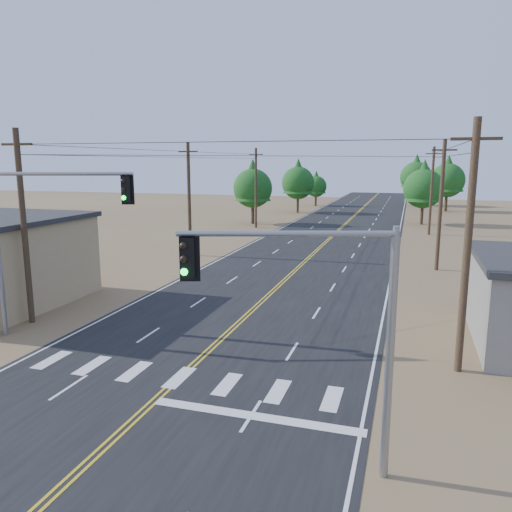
% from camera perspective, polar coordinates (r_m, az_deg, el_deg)
% --- Properties ---
extents(road, '(15.00, 200.00, 0.02)m').
position_cam_1_polar(road, '(40.37, 4.98, -1.21)').
color(road, black).
rests_on(road, ground).
extents(utility_pole_left_near, '(1.80, 0.30, 10.00)m').
position_cam_1_polar(utility_pole_left_near, '(28.09, -25.00, 3.11)').
color(utility_pole_left_near, '#4C3826').
rests_on(utility_pole_left_near, ground).
extents(utility_pole_left_mid, '(1.80, 0.30, 10.00)m').
position_cam_1_polar(utility_pole_left_mid, '(44.87, -7.65, 6.53)').
color(utility_pole_left_mid, '#4C3826').
rests_on(utility_pole_left_mid, ground).
extents(utility_pole_left_far, '(1.80, 0.30, 10.00)m').
position_cam_1_polar(utility_pole_left_far, '(63.55, -0.01, 7.85)').
color(utility_pole_left_far, '#4C3826').
rests_on(utility_pole_left_far, ground).
extents(utility_pole_right_near, '(1.80, 0.30, 10.00)m').
position_cam_1_polar(utility_pole_right_near, '(20.99, 23.02, 0.98)').
color(utility_pole_right_near, '#4C3826').
rests_on(utility_pole_right_near, ground).
extents(utility_pole_right_mid, '(1.80, 0.30, 10.00)m').
position_cam_1_polar(utility_pole_right_mid, '(40.81, 20.35, 5.54)').
color(utility_pole_right_mid, '#4C3826').
rests_on(utility_pole_right_mid, ground).
extents(utility_pole_right_far, '(1.80, 0.30, 10.00)m').
position_cam_1_polar(utility_pole_right_far, '(60.74, 19.43, 7.11)').
color(utility_pole_right_far, '#4C3826').
rests_on(utility_pole_right_far, ground).
extents(signal_mast_left, '(6.40, 2.31, 8.02)m').
position_cam_1_polar(signal_mast_left, '(25.70, -23.83, 3.28)').
color(signal_mast_left, gray).
rests_on(signal_mast_left, ground).
extents(signal_mast_right, '(5.30, 1.88, 6.81)m').
position_cam_1_polar(signal_mast_right, '(12.85, 8.44, -6.45)').
color(signal_mast_right, gray).
rests_on(signal_mast_right, ground).
extents(tree_left_near, '(5.23, 5.23, 8.72)m').
position_cam_1_polar(tree_left_near, '(67.50, -0.38, 8.21)').
color(tree_left_near, '#3F2D1E').
rests_on(tree_left_near, ground).
extents(tree_left_mid, '(5.31, 5.31, 8.85)m').
position_cam_1_polar(tree_left_mid, '(82.67, 4.83, 8.70)').
color(tree_left_mid, '#3F2D1E').
rests_on(tree_left_mid, ground).
extents(tree_left_far, '(4.00, 4.00, 6.66)m').
position_cam_1_polar(tree_left_far, '(95.89, 6.88, 8.14)').
color(tree_left_far, '#3F2D1E').
rests_on(tree_left_far, ground).
extents(tree_right_near, '(5.21, 5.21, 8.69)m').
position_cam_1_polar(tree_right_near, '(70.42, 18.62, 7.74)').
color(tree_right_near, '#3F2D1E').
rests_on(tree_right_near, ground).
extents(tree_right_mid, '(5.68, 5.68, 9.46)m').
position_cam_1_polar(tree_right_mid, '(90.45, 21.06, 8.44)').
color(tree_right_mid, '#3F2D1E').
rests_on(tree_right_mid, ground).
extents(tree_right_far, '(5.85, 5.85, 9.76)m').
position_cam_1_polar(tree_right_far, '(100.64, 17.84, 8.91)').
color(tree_right_far, '#3F2D1E').
rests_on(tree_right_far, ground).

